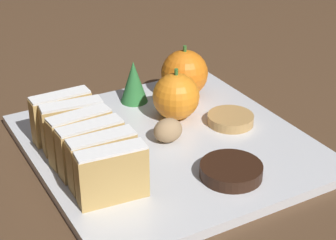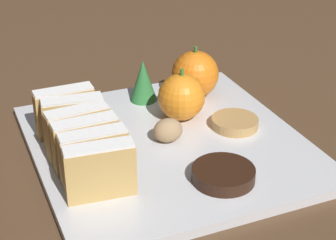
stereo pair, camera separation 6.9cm
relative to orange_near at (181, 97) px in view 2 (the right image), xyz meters
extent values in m
plane|color=#513823|center=(-0.04, -0.05, -0.04)|extent=(6.00, 6.00, 0.00)
cube|color=silver|center=(-0.04, -0.05, -0.04)|extent=(0.33, 0.34, 0.01)
cube|color=tan|center=(-0.15, -0.13, 0.00)|extent=(0.08, 0.03, 0.06)
cube|color=white|center=(-0.15, -0.13, 0.03)|extent=(0.08, 0.03, 0.00)
cube|color=tan|center=(-0.15, -0.10, 0.00)|extent=(0.08, 0.03, 0.06)
cube|color=white|center=(-0.15, -0.10, 0.03)|extent=(0.07, 0.02, 0.00)
cube|color=tan|center=(-0.15, -0.07, 0.00)|extent=(0.08, 0.02, 0.06)
cube|color=white|center=(-0.15, -0.07, 0.03)|extent=(0.07, 0.02, 0.00)
cube|color=tan|center=(-0.15, -0.04, 0.00)|extent=(0.08, 0.03, 0.06)
cube|color=white|center=(-0.15, -0.04, 0.03)|extent=(0.08, 0.03, 0.00)
cube|color=tan|center=(-0.15, -0.01, 0.00)|extent=(0.08, 0.03, 0.06)
cube|color=white|center=(-0.15, -0.01, 0.03)|extent=(0.08, 0.03, 0.00)
cube|color=tan|center=(-0.15, 0.02, 0.00)|extent=(0.08, 0.02, 0.06)
cube|color=white|center=(-0.15, 0.02, 0.03)|extent=(0.07, 0.02, 0.00)
sphere|color=orange|center=(0.00, 0.00, 0.00)|extent=(0.06, 0.06, 0.06)
cylinder|color=#38702D|center=(0.00, 0.00, 0.03)|extent=(0.01, 0.01, 0.01)
sphere|color=orange|center=(0.05, 0.06, 0.00)|extent=(0.07, 0.07, 0.07)
cylinder|color=#38702D|center=(0.05, 0.06, 0.04)|extent=(0.01, 0.01, 0.01)
ellipsoid|color=tan|center=(-0.04, -0.06, -0.02)|extent=(0.04, 0.03, 0.03)
cylinder|color=black|center=(-0.02, -0.16, -0.02)|extent=(0.07, 0.07, 0.02)
cylinder|color=tan|center=(0.05, -0.05, -0.03)|extent=(0.06, 0.06, 0.01)
cone|color=#2D7538|center=(-0.03, 0.07, 0.00)|extent=(0.04, 0.04, 0.06)
camera|label=1|loc=(-0.34, -0.59, 0.32)|focal=60.00mm
camera|label=2|loc=(-0.28, -0.62, 0.32)|focal=60.00mm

